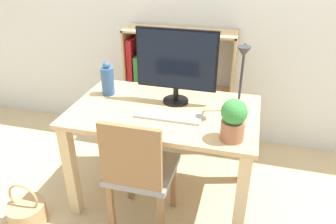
{
  "coord_description": "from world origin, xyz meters",
  "views": [
    {
      "loc": [
        0.51,
        -1.81,
        1.7
      ],
      "look_at": [
        0.0,
        0.1,
        0.65
      ],
      "focal_mm": 35.0,
      "sensor_mm": 36.0,
      "label": 1
    }
  ],
  "objects_px": {
    "potted_plant": "(233,119)",
    "desk_lamp": "(242,73)",
    "chair": "(139,170)",
    "bookshelf": "(161,91)",
    "monitor": "(176,62)",
    "vase": "(108,80)",
    "basket": "(27,212)",
    "keyboard": "(168,116)"
  },
  "relations": [
    {
      "from": "desk_lamp",
      "to": "chair",
      "type": "bearing_deg",
      "value": -145.75
    },
    {
      "from": "vase",
      "to": "bookshelf",
      "type": "relative_size",
      "value": 0.23
    },
    {
      "from": "potted_plant",
      "to": "chair",
      "type": "distance_m",
      "value": 0.66
    },
    {
      "from": "desk_lamp",
      "to": "potted_plant",
      "type": "distance_m",
      "value": 0.33
    },
    {
      "from": "desk_lamp",
      "to": "potted_plant",
      "type": "relative_size",
      "value": 1.87
    },
    {
      "from": "potted_plant",
      "to": "bookshelf",
      "type": "bearing_deg",
      "value": 124.41
    },
    {
      "from": "vase",
      "to": "basket",
      "type": "distance_m",
      "value": 1.04
    },
    {
      "from": "monitor",
      "to": "desk_lamp",
      "type": "distance_m",
      "value": 0.42
    },
    {
      "from": "keyboard",
      "to": "vase",
      "type": "xyz_separation_m",
      "value": [
        -0.49,
        0.22,
        0.1
      ]
    },
    {
      "from": "keyboard",
      "to": "chair",
      "type": "xyz_separation_m",
      "value": [
        -0.12,
        -0.22,
        -0.28
      ]
    },
    {
      "from": "potted_plant",
      "to": "bookshelf",
      "type": "relative_size",
      "value": 0.23
    },
    {
      "from": "bookshelf",
      "to": "basket",
      "type": "distance_m",
      "value": 1.45
    },
    {
      "from": "desk_lamp",
      "to": "bookshelf",
      "type": "distance_m",
      "value": 1.14
    },
    {
      "from": "potted_plant",
      "to": "keyboard",
      "type": "bearing_deg",
      "value": 159.15
    },
    {
      "from": "vase",
      "to": "basket",
      "type": "xyz_separation_m",
      "value": [
        -0.38,
        -0.61,
        -0.74
      ]
    },
    {
      "from": "monitor",
      "to": "chair",
      "type": "distance_m",
      "value": 0.72
    },
    {
      "from": "potted_plant",
      "to": "desk_lamp",
      "type": "bearing_deg",
      "value": 88.47
    },
    {
      "from": "basket",
      "to": "keyboard",
      "type": "bearing_deg",
      "value": 24.29
    },
    {
      "from": "potted_plant",
      "to": "basket",
      "type": "relative_size",
      "value": 0.76
    },
    {
      "from": "keyboard",
      "to": "desk_lamp",
      "type": "distance_m",
      "value": 0.51
    },
    {
      "from": "monitor",
      "to": "basket",
      "type": "bearing_deg",
      "value": -144.49
    },
    {
      "from": "desk_lamp",
      "to": "vase",
      "type": "bearing_deg",
      "value": 175.01
    },
    {
      "from": "bookshelf",
      "to": "vase",
      "type": "bearing_deg",
      "value": -106.18
    },
    {
      "from": "monitor",
      "to": "bookshelf",
      "type": "xyz_separation_m",
      "value": [
        -0.3,
        0.65,
        -0.52
      ]
    },
    {
      "from": "monitor",
      "to": "bookshelf",
      "type": "height_order",
      "value": "monitor"
    },
    {
      "from": "chair",
      "to": "basket",
      "type": "distance_m",
      "value": 0.85
    },
    {
      "from": "potted_plant",
      "to": "vase",
      "type": "bearing_deg",
      "value": 157.37
    },
    {
      "from": "vase",
      "to": "bookshelf",
      "type": "bearing_deg",
      "value": 73.82
    },
    {
      "from": "desk_lamp",
      "to": "keyboard",
      "type": "bearing_deg",
      "value": -160.88
    },
    {
      "from": "potted_plant",
      "to": "basket",
      "type": "xyz_separation_m",
      "value": [
        -1.27,
        -0.24,
        -0.76
      ]
    },
    {
      "from": "basket",
      "to": "monitor",
      "type": "bearing_deg",
      "value": 35.51
    },
    {
      "from": "keyboard",
      "to": "bookshelf",
      "type": "height_order",
      "value": "bookshelf"
    },
    {
      "from": "keyboard",
      "to": "potted_plant",
      "type": "xyz_separation_m",
      "value": [
        0.4,
        -0.15,
        0.12
      ]
    },
    {
      "from": "bookshelf",
      "to": "keyboard",
      "type": "bearing_deg",
      "value": -70.86
    },
    {
      "from": "vase",
      "to": "basket",
      "type": "bearing_deg",
      "value": -121.56
    },
    {
      "from": "keyboard",
      "to": "bookshelf",
      "type": "relative_size",
      "value": 0.4
    },
    {
      "from": "potted_plant",
      "to": "chair",
      "type": "height_order",
      "value": "potted_plant"
    },
    {
      "from": "keyboard",
      "to": "vase",
      "type": "distance_m",
      "value": 0.55
    },
    {
      "from": "monitor",
      "to": "desk_lamp",
      "type": "height_order",
      "value": "monitor"
    },
    {
      "from": "desk_lamp",
      "to": "monitor",
      "type": "bearing_deg",
      "value": 168.7
    },
    {
      "from": "monitor",
      "to": "vase",
      "type": "bearing_deg",
      "value": -179.54
    },
    {
      "from": "vase",
      "to": "basket",
      "type": "relative_size",
      "value": 0.75
    }
  ]
}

